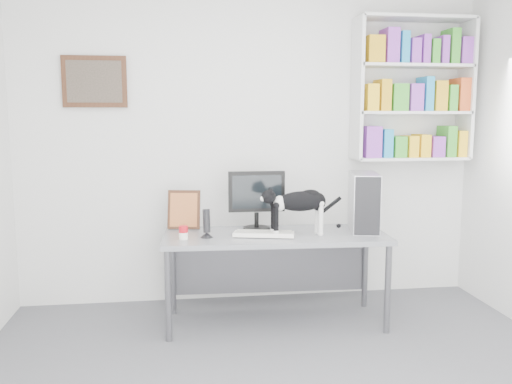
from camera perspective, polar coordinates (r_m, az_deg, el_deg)
room at (r=2.78m, az=4.82°, el=2.37°), size 4.01×4.01×2.70m
bookshelf at (r=4.98m, az=16.16°, el=10.34°), size 1.03×0.28×1.24m
wall_art at (r=4.73m, az=-16.63°, el=11.07°), size 0.52×0.04×0.42m
desk at (r=4.30m, az=2.01°, el=-9.08°), size 1.75×0.74×0.72m
monitor at (r=4.32m, az=0.06°, el=-0.84°), size 0.45×0.22×0.48m
keyboard at (r=4.12m, az=0.84°, el=-4.42°), size 0.49×0.28×0.04m
pc_tower at (r=4.40m, az=11.27°, el=-0.99°), size 0.29×0.49×0.46m
speaker at (r=4.08m, az=-5.23°, el=-3.24°), size 0.11×0.11×0.22m
leaning_print at (r=4.40m, az=-7.60°, el=-1.78°), size 0.28×0.15×0.32m
soup_can at (r=4.05m, az=-7.65°, el=-4.26°), size 0.09×0.09×0.10m
cat at (r=4.12m, az=4.55°, el=-2.17°), size 0.60×0.23×0.36m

